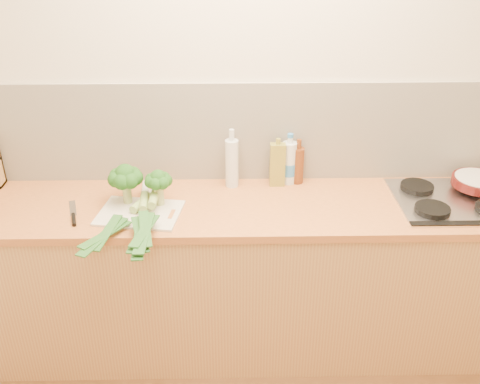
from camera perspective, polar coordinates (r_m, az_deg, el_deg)
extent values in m
plane|color=beige|center=(2.81, 1.23, 8.89)|extent=(3.50, 0.00, 3.50)
cube|color=silver|center=(2.85, 1.21, 6.35)|extent=(3.20, 0.02, 0.54)
cube|color=tan|center=(2.96, 1.28, -9.23)|extent=(3.20, 0.60, 0.86)
cube|color=#CB773B|center=(2.71, 1.38, -1.62)|extent=(3.20, 0.62, 0.04)
cube|color=silver|center=(2.93, 21.77, -0.89)|extent=(0.58, 0.50, 0.01)
cube|color=black|center=(2.74, 23.46, -3.07)|extent=(0.58, 0.04, 0.01)
cylinder|color=black|center=(2.76, 19.83, -1.77)|extent=(0.17, 0.17, 0.03)
cylinder|color=black|center=(2.96, 18.36, 0.52)|extent=(0.17, 0.17, 0.03)
cylinder|color=black|center=(3.07, 23.64, 0.55)|extent=(0.17, 0.17, 0.03)
cube|color=beige|center=(2.65, -10.64, -2.22)|extent=(0.43, 0.34, 0.01)
cylinder|color=#9DAA63|center=(2.73, -11.93, -0.25)|extent=(0.04, 0.04, 0.09)
sphere|color=#123C10|center=(2.68, -12.16, 1.84)|extent=(0.11, 0.11, 0.11)
sphere|color=#123C10|center=(2.68, -11.10, 1.52)|extent=(0.08, 0.08, 0.08)
sphere|color=#123C10|center=(2.71, -11.36, 1.87)|extent=(0.08, 0.08, 0.08)
sphere|color=#123C10|center=(2.73, -12.18, 1.94)|extent=(0.08, 0.08, 0.08)
sphere|color=#123C10|center=(2.71, -12.95, 1.69)|extent=(0.08, 0.08, 0.08)
sphere|color=#123C10|center=(2.68, -13.12, 1.29)|extent=(0.08, 0.08, 0.08)
sphere|color=#123C10|center=(2.65, -12.52, 1.05)|extent=(0.08, 0.08, 0.08)
sphere|color=#123C10|center=(2.65, -11.62, 1.15)|extent=(0.08, 0.08, 0.08)
cylinder|color=#9DAA63|center=(2.68, -8.58, -0.40)|extent=(0.04, 0.04, 0.09)
sphere|color=#123C10|center=(2.64, -8.73, 1.48)|extent=(0.08, 0.08, 0.08)
sphere|color=#123C10|center=(2.64, -7.88, 1.22)|extent=(0.06, 0.06, 0.06)
sphere|color=#123C10|center=(2.67, -8.13, 1.51)|extent=(0.06, 0.06, 0.06)
sphere|color=#123C10|center=(2.68, -8.80, 1.57)|extent=(0.06, 0.06, 0.06)
sphere|color=#123C10|center=(2.66, -9.41, 1.37)|extent=(0.06, 0.06, 0.06)
sphere|color=#123C10|center=(2.63, -9.50, 1.04)|extent=(0.06, 0.06, 0.06)
sphere|color=#123C10|center=(2.61, -8.99, 0.84)|extent=(0.06, 0.06, 0.06)
sphere|color=#123C10|center=(2.61, -8.27, 0.92)|extent=(0.06, 0.06, 0.06)
cylinder|color=white|center=(2.79, -9.03, 0.15)|extent=(0.09, 0.13, 0.04)
cylinder|color=#8AAC56|center=(2.68, -10.48, -1.14)|extent=(0.10, 0.16, 0.04)
cube|color=#1A4B1B|center=(2.46, -14.14, -4.38)|extent=(0.20, 0.28, 0.02)
cube|color=#1A4B1B|center=(2.45, -14.40, -4.57)|extent=(0.18, 0.33, 0.01)
cube|color=#1A4B1B|center=(2.47, -14.02, -4.19)|extent=(0.10, 0.28, 0.02)
cylinder|color=white|center=(2.78, -10.04, 0.35)|extent=(0.05, 0.13, 0.04)
cylinder|color=#8AAC56|center=(2.65, -10.20, -1.04)|extent=(0.06, 0.16, 0.04)
cube|color=#1A4B1B|center=(2.38, -10.62, -4.63)|extent=(0.07, 0.30, 0.02)
cube|color=#1A4B1B|center=(2.37, -10.66, -4.85)|extent=(0.08, 0.34, 0.01)
cube|color=#1A4B1B|center=(2.39, -10.61, -4.42)|extent=(0.12, 0.28, 0.02)
cylinder|color=white|center=(2.74, -8.89, 0.46)|extent=(0.04, 0.11, 0.04)
cylinder|color=#8AAC56|center=(2.63, -9.22, -0.74)|extent=(0.04, 0.14, 0.04)
cube|color=#1A4B1B|center=(2.39, -10.12, -4.05)|extent=(0.10, 0.30, 0.02)
cube|color=#1A4B1B|center=(2.37, -10.19, -4.27)|extent=(0.05, 0.34, 0.01)
cube|color=#1A4B1B|center=(2.39, -10.09, -3.85)|extent=(0.10, 0.28, 0.02)
cube|color=silver|center=(2.79, -17.41, -1.65)|extent=(0.08, 0.16, 0.00)
cylinder|color=black|center=(2.67, -17.31, -2.83)|extent=(0.05, 0.11, 0.02)
cylinder|color=#4C100C|center=(3.05, 24.07, 1.01)|extent=(0.27, 0.27, 0.04)
cylinder|color=beige|center=(3.04, 24.15, 1.39)|extent=(0.24, 0.24, 0.00)
cube|color=olive|center=(2.84, 4.01, 2.92)|extent=(0.08, 0.05, 0.24)
cylinder|color=olive|center=(2.79, 4.10, 5.41)|extent=(0.02, 0.02, 0.03)
cylinder|color=silver|center=(2.82, -0.87, 3.07)|extent=(0.07, 0.07, 0.26)
cylinder|color=silver|center=(2.76, -0.89, 6.10)|extent=(0.03, 0.03, 0.06)
cylinder|color=#5F2E12|center=(2.89, 6.19, 2.83)|extent=(0.06, 0.06, 0.20)
cylinder|color=#5F2E12|center=(2.84, 6.31, 5.13)|extent=(0.03, 0.03, 0.05)
cylinder|color=silver|center=(2.88, 5.27, 3.12)|extent=(0.08, 0.08, 0.23)
cylinder|color=silver|center=(2.82, 5.38, 5.54)|extent=(0.03, 0.03, 0.03)
cylinder|color=#347BC4|center=(2.89, 5.24, 2.49)|extent=(0.08, 0.08, 0.07)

